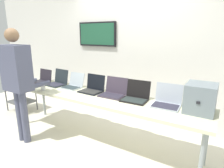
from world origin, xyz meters
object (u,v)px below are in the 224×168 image
at_px(equipment_box, 201,98).
at_px(laptop_station_1, 57,81).
at_px(laptop_station_5, 136,96).
at_px(storage_cart, 21,93).
at_px(laptop_station_0, 42,79).
at_px(coffee_mug, 43,88).
at_px(laptop_station_2, 73,84).
at_px(laptop_station_6, 167,101).
at_px(workbench, 96,98).
at_px(person, 18,76).
at_px(laptop_station_4, 114,92).
at_px(laptop_station_3, 92,88).

distance_m(equipment_box, laptop_station_1, 2.47).
distance_m(laptop_station_5, storage_cart, 2.89).
height_order(laptop_station_0, coffee_mug, laptop_station_0).
bearing_deg(laptop_station_2, laptop_station_1, -179.12).
bearing_deg(coffee_mug, laptop_station_0, 141.99).
xyz_separation_m(equipment_box, laptop_station_5, (-0.85, -0.02, -0.11)).
distance_m(laptop_station_6, coffee_mug, 2.03).
distance_m(workbench, person, 1.24).
distance_m(laptop_station_4, laptop_station_6, 0.83).
bearing_deg(laptop_station_3, laptop_station_5, -0.87).
bearing_deg(laptop_station_1, laptop_station_2, 0.88).
relative_size(workbench, laptop_station_4, 8.84).
bearing_deg(laptop_station_6, storage_cart, 179.78).
xyz_separation_m(laptop_station_0, laptop_station_6, (2.48, 0.00, 0.01)).
bearing_deg(laptop_station_3, laptop_station_1, 179.45).
bearing_deg(workbench, laptop_station_4, 30.22).
distance_m(laptop_station_4, coffee_mug, 1.23).
bearing_deg(person, laptop_station_3, 41.77).
xyz_separation_m(laptop_station_1, laptop_station_6, (2.07, -0.01, 0.00)).
relative_size(laptop_station_2, storage_cart, 0.53).
height_order(laptop_station_6, storage_cart, laptop_station_6).
bearing_deg(laptop_station_2, laptop_station_3, -1.83).
xyz_separation_m(workbench, person, (-1.02, -0.62, 0.36)).
bearing_deg(workbench, laptop_station_3, 142.37).
bearing_deg(laptop_station_2, equipment_box, -0.21).
bearing_deg(laptop_station_2, laptop_station_5, -1.21).
distance_m(laptop_station_5, person, 1.81).
bearing_deg(laptop_station_4, workbench, -149.78).
bearing_deg(storage_cart, laptop_station_6, -0.22).
relative_size(laptop_station_0, laptop_station_5, 0.98).
relative_size(equipment_box, laptop_station_6, 1.03).
height_order(laptop_station_3, laptop_station_4, laptop_station_3).
height_order(laptop_station_2, laptop_station_4, laptop_station_4).
distance_m(laptop_station_3, storage_cart, 2.11).
height_order(laptop_station_2, coffee_mug, laptop_station_2).
distance_m(laptop_station_2, storage_cart, 1.68).
xyz_separation_m(person, coffee_mug, (0.09, 0.37, -0.26)).
xyz_separation_m(laptop_station_4, laptop_station_6, (0.83, -0.00, 0.00)).
xyz_separation_m(laptop_station_4, coffee_mug, (-1.16, -0.39, -0.02)).
xyz_separation_m(laptop_station_0, laptop_station_3, (1.24, 0.00, 0.01)).
height_order(laptop_station_6, coffee_mug, laptop_station_6).
bearing_deg(laptop_station_6, laptop_station_2, 179.53).
height_order(laptop_station_5, coffee_mug, laptop_station_5).
relative_size(laptop_station_0, coffee_mug, 4.00).
relative_size(laptop_station_1, storage_cart, 0.61).
relative_size(laptop_station_2, person, 0.18).
xyz_separation_m(laptop_station_1, laptop_station_4, (1.24, -0.00, -0.00)).
xyz_separation_m(laptop_station_2, laptop_station_4, (0.85, -0.01, 0.00)).
bearing_deg(laptop_station_6, coffee_mug, -169.11).
bearing_deg(laptop_station_2, laptop_station_4, -0.64).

